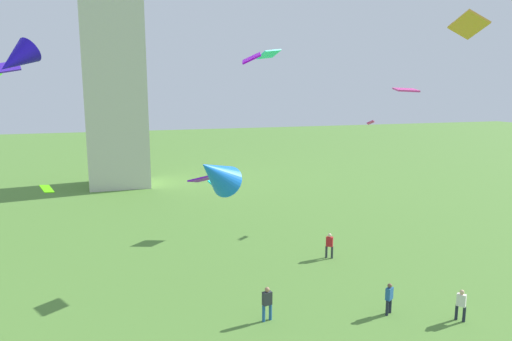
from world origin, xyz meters
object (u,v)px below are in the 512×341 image
(kite_flying_0, at_px, (468,25))
(person_2, at_px, (461,303))
(person_1, at_px, (267,302))
(person_3, at_px, (329,244))
(kite_flying_3, at_px, (269,54))
(kite_flying_10, at_px, (218,184))
(kite_flying_1, at_px, (47,189))
(kite_flying_8, at_px, (16,59))
(kite_flying_9, at_px, (5,67))
(kite_flying_4, at_px, (204,179))
(kite_flying_5, at_px, (216,173))
(kite_flying_11, at_px, (371,122))
(person_0, at_px, (389,297))
(kite_flying_6, at_px, (406,90))
(kite_flying_2, at_px, (252,58))

(kite_flying_0, bearing_deg, person_2, 178.17)
(person_1, height_order, person_3, person_1)
(kite_flying_3, height_order, kite_flying_10, kite_flying_3)
(person_3, bearing_deg, kite_flying_1, 7.33)
(kite_flying_8, xyz_separation_m, kite_flying_9, (-1.08, 3.48, -0.20))
(kite_flying_0, bearing_deg, kite_flying_1, 56.31)
(kite_flying_1, xyz_separation_m, kite_flying_4, (9.61, -10.14, 2.08))
(person_2, distance_m, kite_flying_9, 24.75)
(kite_flying_0, distance_m, kite_flying_8, 19.93)
(kite_flying_3, height_order, kite_flying_5, kite_flying_3)
(kite_flying_9, xyz_separation_m, kite_flying_11, (25.41, 8.63, -3.80))
(kite_flying_5, bearing_deg, kite_flying_10, 124.96)
(kite_flying_5, bearing_deg, person_1, 69.48)
(person_0, relative_size, kite_flying_4, 0.83)
(kite_flying_0, height_order, kite_flying_9, kite_flying_0)
(person_0, distance_m, person_3, 7.97)
(kite_flying_9, bearing_deg, kite_flying_0, 152.18)
(kite_flying_3, xyz_separation_m, kite_flying_4, (-5.85, -5.66, -7.45))
(kite_flying_10, bearing_deg, kite_flying_9, -8.33)
(person_3, height_order, kite_flying_8, kite_flying_8)
(person_1, relative_size, kite_flying_10, 0.96)
(person_1, distance_m, kite_flying_3, 17.57)
(kite_flying_5, xyz_separation_m, kite_flying_8, (-7.70, 3.18, 4.70))
(person_2, relative_size, kite_flying_4, 0.81)
(kite_flying_4, xyz_separation_m, kite_flying_6, (9.59, -5.05, 5.03))
(person_2, xyz_separation_m, kite_flying_1, (-20.30, 18.99, 3.03))
(person_3, height_order, kite_flying_11, kite_flying_11)
(person_0, bearing_deg, kite_flying_2, 126.02)
(person_2, bearing_deg, kite_flying_1, -170.03)
(kite_flying_10, bearing_deg, person_1, 43.23)
(person_3, height_order, kite_flying_1, kite_flying_1)
(kite_flying_2, relative_size, kite_flying_5, 0.55)
(kite_flying_3, bearing_deg, kite_flying_11, -11.24)
(kite_flying_9, bearing_deg, kite_flying_2, 150.59)
(kite_flying_4, bearing_deg, person_0, -2.18)
(kite_flying_0, distance_m, kite_flying_2, 10.04)
(kite_flying_2, height_order, kite_flying_5, kite_flying_2)
(person_0, distance_m, person_1, 6.12)
(person_2, distance_m, kite_flying_3, 19.79)
(kite_flying_4, relative_size, kite_flying_8, 0.87)
(person_0, bearing_deg, kite_flying_5, 146.67)
(kite_flying_9, relative_size, kite_flying_11, 1.57)
(person_1, distance_m, person_3, 9.48)
(person_0, relative_size, person_3, 0.96)
(kite_flying_0, height_order, kite_flying_6, kite_flying_0)
(person_1, xyz_separation_m, kite_flying_5, (-2.67, -1.04, 6.63))
(person_0, bearing_deg, kite_flying_8, 136.20)
(kite_flying_6, bearing_deg, kite_flying_8, -71.05)
(person_3, bearing_deg, kite_flying_4, 39.81)
(kite_flying_11, bearing_deg, kite_flying_10, 131.51)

